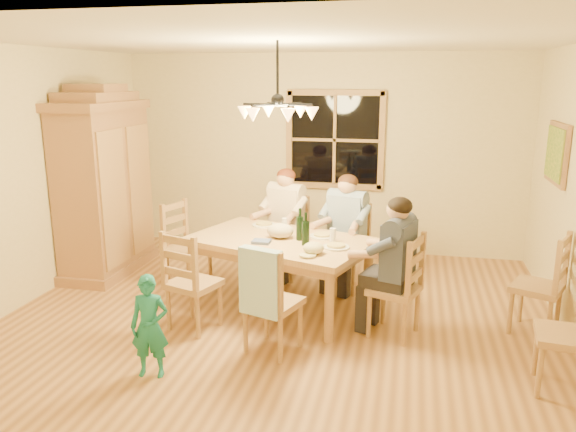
% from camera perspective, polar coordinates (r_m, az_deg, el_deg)
% --- Properties ---
extents(floor, '(5.50, 5.50, 0.00)m').
position_cam_1_polar(floor, '(5.78, -0.96, -10.36)').
color(floor, '#935F35').
rests_on(floor, ground).
extents(ceiling, '(5.50, 5.00, 0.02)m').
position_cam_1_polar(ceiling, '(5.28, -1.09, 17.45)').
color(ceiling, white).
rests_on(ceiling, wall_back).
extents(wall_back, '(5.50, 0.02, 2.70)m').
position_cam_1_polar(wall_back, '(7.79, 3.31, 6.32)').
color(wall_back, beige).
rests_on(wall_back, floor).
extents(wall_left, '(0.02, 5.00, 2.70)m').
position_cam_1_polar(wall_left, '(6.57, -25.09, 3.62)').
color(wall_left, beige).
rests_on(wall_left, floor).
extents(window, '(1.30, 0.06, 1.30)m').
position_cam_1_polar(window, '(7.70, 4.77, 7.70)').
color(window, black).
rests_on(window, wall_back).
extents(painting, '(0.06, 0.78, 0.64)m').
position_cam_1_polar(painting, '(6.54, 25.63, 5.75)').
color(painting, '#90623E').
rests_on(painting, wall_right).
extents(chandelier, '(0.77, 0.68, 0.71)m').
position_cam_1_polar(chandelier, '(5.28, -1.06, 10.69)').
color(chandelier, black).
rests_on(chandelier, ceiling).
extents(armoire, '(0.66, 1.40, 2.30)m').
position_cam_1_polar(armoire, '(7.23, -18.12, 2.71)').
color(armoire, '#90623E').
rests_on(armoire, floor).
extents(dining_table, '(2.06, 1.62, 0.76)m').
position_cam_1_polar(dining_table, '(5.82, -0.80, -3.24)').
color(dining_table, tan).
rests_on(dining_table, floor).
extents(chair_far_left, '(0.55, 0.54, 0.99)m').
position_cam_1_polar(chair_far_left, '(6.84, -0.25, -3.73)').
color(chair_far_left, '#9D7545').
rests_on(chair_far_left, floor).
extents(chair_far_right, '(0.55, 0.54, 0.99)m').
position_cam_1_polar(chair_far_right, '(6.48, 5.85, -4.81)').
color(chair_far_right, '#9D7545').
rests_on(chair_far_right, floor).
extents(chair_near_left, '(0.55, 0.54, 0.99)m').
position_cam_1_polar(chair_near_left, '(5.54, -9.51, -8.25)').
color(chair_near_left, '#9D7545').
rests_on(chair_near_left, floor).
extents(chair_near_right, '(0.55, 0.54, 0.99)m').
position_cam_1_polar(chair_near_right, '(5.04, -1.52, -10.35)').
color(chair_near_right, '#9D7545').
rests_on(chair_near_right, floor).
extents(chair_end_left, '(0.54, 0.55, 0.99)m').
position_cam_1_polar(chair_end_left, '(6.64, -10.05, -4.50)').
color(chair_end_left, '#9D7545').
rests_on(chair_end_left, floor).
extents(chair_end_right, '(0.54, 0.55, 0.99)m').
position_cam_1_polar(chair_end_right, '(5.42, 10.69, -8.80)').
color(chair_end_right, '#9D7545').
rests_on(chair_end_right, floor).
extents(adult_woman, '(0.49, 0.52, 0.87)m').
position_cam_1_polar(adult_woman, '(6.70, -0.25, 0.66)').
color(adult_woman, beige).
rests_on(adult_woman, floor).
extents(adult_plaid_man, '(0.49, 0.52, 0.87)m').
position_cam_1_polar(adult_plaid_man, '(6.33, 5.97, -0.19)').
color(adult_plaid_man, '#345791').
rests_on(adult_plaid_man, floor).
extents(adult_slate_man, '(0.52, 0.49, 0.87)m').
position_cam_1_polar(adult_slate_man, '(5.24, 10.95, -3.36)').
color(adult_slate_man, '#3C4460').
rests_on(adult_slate_man, floor).
extents(towel, '(0.39, 0.21, 0.58)m').
position_cam_1_polar(towel, '(4.74, -2.79, -6.77)').
color(towel, '#A6CCE1').
rests_on(towel, chair_near_right).
extents(wine_bottle_a, '(0.08, 0.08, 0.33)m').
position_cam_1_polar(wine_bottle_a, '(5.69, 1.22, -0.85)').
color(wine_bottle_a, black).
rests_on(wine_bottle_a, dining_table).
extents(wine_bottle_b, '(0.08, 0.08, 0.33)m').
position_cam_1_polar(wine_bottle_b, '(5.51, 1.81, -1.33)').
color(wine_bottle_b, black).
rests_on(wine_bottle_b, dining_table).
extents(plate_woman, '(0.26, 0.26, 0.02)m').
position_cam_1_polar(plate_woman, '(6.28, -2.48, -0.92)').
color(plate_woman, white).
rests_on(plate_woman, dining_table).
extents(plate_plaid, '(0.26, 0.26, 0.02)m').
position_cam_1_polar(plate_plaid, '(5.84, 3.50, -2.07)').
color(plate_plaid, white).
rests_on(plate_plaid, dining_table).
extents(plate_slate, '(0.26, 0.26, 0.02)m').
position_cam_1_polar(plate_slate, '(5.48, 4.91, -3.17)').
color(plate_slate, white).
rests_on(plate_slate, dining_table).
extents(wine_glass_a, '(0.06, 0.06, 0.14)m').
position_cam_1_polar(wine_glass_a, '(6.06, -0.36, -0.86)').
color(wine_glass_a, silver).
rests_on(wine_glass_a, dining_table).
extents(wine_glass_b, '(0.06, 0.06, 0.14)m').
position_cam_1_polar(wine_glass_b, '(5.67, 4.58, -1.94)').
color(wine_glass_b, silver).
rests_on(wine_glass_b, dining_table).
extents(cap, '(0.20, 0.20, 0.11)m').
position_cam_1_polar(cap, '(5.28, 2.61, -3.26)').
color(cap, '#C3B782').
rests_on(cap, dining_table).
extents(napkin, '(0.21, 0.19, 0.03)m').
position_cam_1_polar(napkin, '(5.63, -2.72, -2.61)').
color(napkin, '#4D5A8D').
rests_on(napkin, dining_table).
extents(cloth_bundle, '(0.28, 0.22, 0.15)m').
position_cam_1_polar(cloth_bundle, '(5.78, -0.79, -1.50)').
color(cloth_bundle, tan).
rests_on(cloth_bundle, dining_table).
extents(child, '(0.34, 0.25, 0.86)m').
position_cam_1_polar(child, '(4.72, -13.87, -10.83)').
color(child, '#1A7870').
rests_on(child, floor).
extents(chair_spare_front, '(0.47, 0.49, 0.99)m').
position_cam_1_polar(chair_spare_front, '(4.92, 26.15, -12.48)').
color(chair_spare_front, '#9D7545').
rests_on(chair_spare_front, floor).
extents(chair_spare_back, '(0.56, 0.57, 0.99)m').
position_cam_1_polar(chair_spare_back, '(5.87, 23.83, -8.01)').
color(chair_spare_back, '#9D7545').
rests_on(chair_spare_back, floor).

